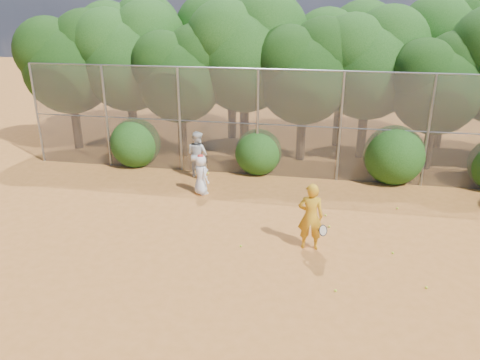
# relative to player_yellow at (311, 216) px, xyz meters

# --- Properties ---
(ground) EXTENTS (80.00, 80.00, 0.00)m
(ground) POSITION_rel_player_yellow_xyz_m (-1.25, -0.64, -0.93)
(ground) COLOR #A86026
(ground) RESTS_ON ground
(fence_back) EXTENTS (20.05, 0.09, 4.03)m
(fence_back) POSITION_rel_player_yellow_xyz_m (-1.37, 5.36, 1.12)
(fence_back) COLOR gray
(fence_back) RESTS_ON ground
(tree_0) EXTENTS (4.38, 3.81, 6.00)m
(tree_0) POSITION_rel_player_yellow_xyz_m (-10.70, 7.40, 3.00)
(tree_0) COLOR black
(tree_0) RESTS_ON ground
(tree_1) EXTENTS (4.64, 4.03, 6.35)m
(tree_1) POSITION_rel_player_yellow_xyz_m (-8.19, 7.90, 3.23)
(tree_1) COLOR black
(tree_1) RESTS_ON ground
(tree_2) EXTENTS (3.99, 3.47, 5.47)m
(tree_2) POSITION_rel_player_yellow_xyz_m (-5.70, 7.20, 2.65)
(tree_2) COLOR black
(tree_2) RESTS_ON ground
(tree_3) EXTENTS (4.89, 4.26, 6.70)m
(tree_3) POSITION_rel_player_yellow_xyz_m (-3.19, 8.20, 3.47)
(tree_3) COLOR black
(tree_3) RESTS_ON ground
(tree_4) EXTENTS (4.19, 3.64, 5.73)m
(tree_4) POSITION_rel_player_yellow_xyz_m (-0.70, 7.60, 2.83)
(tree_4) COLOR black
(tree_4) RESTS_ON ground
(tree_5) EXTENTS (4.51, 3.92, 6.17)m
(tree_5) POSITION_rel_player_yellow_xyz_m (1.80, 8.40, 3.12)
(tree_5) COLOR black
(tree_5) RESTS_ON ground
(tree_6) EXTENTS (3.86, 3.36, 5.29)m
(tree_6) POSITION_rel_player_yellow_xyz_m (4.30, 7.40, 2.54)
(tree_6) COLOR black
(tree_6) RESTS_ON ground
(tree_9) EXTENTS (4.83, 4.20, 6.62)m
(tree_9) POSITION_rel_player_yellow_xyz_m (-9.19, 10.20, 3.41)
(tree_9) COLOR black
(tree_9) RESTS_ON ground
(tree_10) EXTENTS (5.15, 4.48, 7.06)m
(tree_10) POSITION_rel_player_yellow_xyz_m (-4.19, 10.41, 3.70)
(tree_10) COLOR black
(tree_10) RESTS_ON ground
(tree_11) EXTENTS (4.64, 4.03, 6.35)m
(tree_11) POSITION_rel_player_yellow_xyz_m (0.81, 10.00, 3.23)
(tree_11) COLOR black
(tree_11) RESTS_ON ground
(tree_12) EXTENTS (5.02, 4.37, 6.88)m
(tree_12) POSITION_rel_player_yellow_xyz_m (5.31, 10.61, 3.58)
(tree_12) COLOR black
(tree_12) RESTS_ON ground
(bush_0) EXTENTS (2.00, 2.00, 2.00)m
(bush_0) POSITION_rel_player_yellow_xyz_m (-7.25, 5.66, 0.07)
(bush_0) COLOR #174110
(bush_0) RESTS_ON ground
(bush_1) EXTENTS (1.80, 1.80, 1.80)m
(bush_1) POSITION_rel_player_yellow_xyz_m (-2.25, 5.66, -0.03)
(bush_1) COLOR #174110
(bush_1) RESTS_ON ground
(bush_2) EXTENTS (2.20, 2.20, 2.20)m
(bush_2) POSITION_rel_player_yellow_xyz_m (2.75, 5.66, 0.17)
(bush_2) COLOR #174110
(bush_2) RESTS_ON ground
(player_yellow) EXTENTS (0.85, 0.60, 1.86)m
(player_yellow) POSITION_rel_player_yellow_xyz_m (0.00, 0.00, 0.00)
(player_yellow) COLOR orange
(player_yellow) RESTS_ON ground
(player_teen) EXTENTS (0.81, 0.79, 1.43)m
(player_teen) POSITION_rel_player_yellow_xyz_m (-3.85, 3.13, -0.22)
(player_teen) COLOR white
(player_teen) RESTS_ON ground
(player_white) EXTENTS (1.07, 1.00, 1.77)m
(player_white) POSITION_rel_player_yellow_xyz_m (-4.42, 4.76, -0.05)
(player_white) COLOR silver
(player_white) RESTS_ON ground
(ball_0) EXTENTS (0.07, 0.07, 0.07)m
(ball_0) POSITION_rel_player_yellow_xyz_m (0.54, 1.31, -0.90)
(ball_0) COLOR #C8DE28
(ball_0) RESTS_ON ground
(ball_1) EXTENTS (0.07, 0.07, 0.07)m
(ball_1) POSITION_rel_player_yellow_xyz_m (0.41, 2.08, -0.90)
(ball_1) COLOR #C8DE28
(ball_1) RESTS_ON ground
(ball_2) EXTENTS (0.07, 0.07, 0.07)m
(ball_2) POSITION_rel_player_yellow_xyz_m (0.71, -1.97, -0.90)
(ball_2) COLOR #C8DE28
(ball_2) RESTS_ON ground
(ball_3) EXTENTS (0.07, 0.07, 0.07)m
(ball_3) POSITION_rel_player_yellow_xyz_m (2.20, 0.06, -0.90)
(ball_3) COLOR #C8DE28
(ball_3) RESTS_ON ground
(ball_4) EXTENTS (0.07, 0.07, 0.07)m
(ball_4) POSITION_rel_player_yellow_xyz_m (-1.82, -0.32, -0.90)
(ball_4) COLOR #C8DE28
(ball_4) RESTS_ON ground
(ball_5) EXTENTS (0.07, 0.07, 0.07)m
(ball_5) POSITION_rel_player_yellow_xyz_m (2.67, 3.04, -0.90)
(ball_5) COLOR #C8DE28
(ball_5) RESTS_ON ground
(ball_6) EXTENTS (0.07, 0.07, 0.07)m
(ball_6) POSITION_rel_player_yellow_xyz_m (2.78, -1.45, -0.90)
(ball_6) COLOR #C8DE28
(ball_6) RESTS_ON ground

